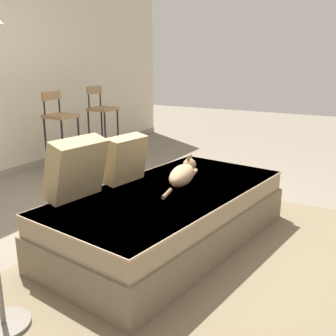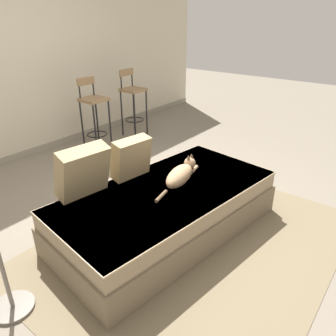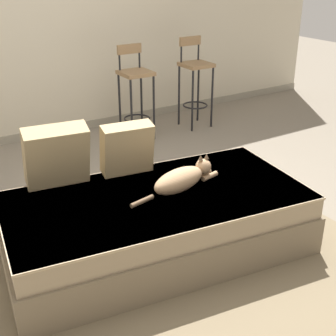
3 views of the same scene
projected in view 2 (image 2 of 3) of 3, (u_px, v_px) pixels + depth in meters
The scene contains 9 objects.
ground_plane at pixel (135, 215), 3.22m from camera, with size 16.00×16.00×0.00m, color slate.
wall_baseboard_trim at pixel (15, 157), 4.41m from camera, with size 8.00×0.02×0.09m, color gray.
area_rug at pixel (194, 243), 2.83m from camera, with size 2.70×2.10×0.01m, color #75664C.
couch at pixel (167, 210), 2.90m from camera, with size 2.11×1.26×0.43m.
throw_pillow_corner at pixel (83, 172), 2.63m from camera, with size 0.45×0.31×0.44m.
throw_pillow_middle at pixel (131, 158), 2.96m from camera, with size 0.38×0.23×0.38m.
cat at pixel (181, 174), 2.91m from camera, with size 0.74×0.26×0.19m.
bar_stool_near_window at pixel (94, 109), 4.54m from camera, with size 0.32×0.32×1.01m.
bar_stool_by_doorway at pixel (133, 98), 5.09m from camera, with size 0.32×0.32×1.03m.
Camera 2 is at (-1.93, -1.92, 1.81)m, focal length 35.00 mm.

